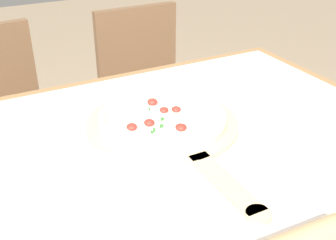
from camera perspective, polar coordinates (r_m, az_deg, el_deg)
The scene contains 6 objects.
dining_table at distance 1.04m, azimuth 1.42°, elevation -9.47°, with size 1.27×1.00×0.78m.
towel_cloth at distance 0.97m, azimuth 1.50°, elevation -4.27°, with size 1.19×0.92×0.00m.
pizza_peel at distance 1.05m, azimuth -0.18°, elevation -0.98°, with size 0.39×0.61×0.01m.
pizza at distance 1.06m, azimuth -0.76°, elevation 0.44°, with size 0.32×0.32×0.03m.
chair_left at distance 1.78m, azimuth -21.71°, elevation -0.58°, with size 0.44×0.44×0.87m.
chair_right at distance 1.92m, azimuth -2.93°, elevation 3.70°, with size 0.41×0.41×0.87m.
Camera 1 is at (-0.40, -0.71, 1.31)m, focal length 45.00 mm.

